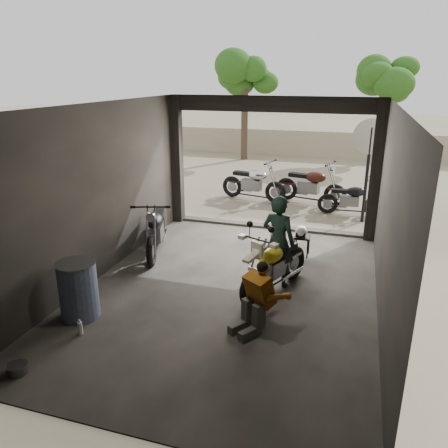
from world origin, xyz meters
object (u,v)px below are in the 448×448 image
Objects in this scene: outside_bike_a at (253,180)px; sign_post at (369,153)px; main_bike at (275,261)px; oil_drum at (79,291)px; stool at (302,239)px; helmet at (301,231)px; rider at (278,242)px; outside_bike_c at (351,196)px; mechanic at (254,300)px; left_bike at (156,226)px; outside_bike_b at (311,182)px.

outside_bike_a is 3.64m from sign_post.
outside_bike_a is (-1.76, 5.71, 0.05)m from main_bike.
sign_post is (4.23, 6.27, 1.35)m from oil_drum.
main_bike is 1.76m from stool.
helmet is (0.23, 1.69, -0.00)m from main_bike.
rider is (-0.00, 0.25, 0.27)m from main_bike.
outside_bike_c is 1.67× the size of oil_drum.
mechanic is at bearing 8.64° from oil_drum.
left_bike is 0.67× the size of sign_post.
outside_bike_c is 3.46m from helmet.
helmet is (0.28, -4.14, -0.08)m from outside_bike_b.
left_bike is at bearing 172.03° from helmet.
main_bike is 0.37m from rider.
rider is 1.62× the size of mechanic.
stool is (-0.89, -3.30, -0.14)m from outside_bike_c.
stool is (2.01, -3.98, -0.24)m from outside_bike_a.
left_bike is 3.60m from mechanic.
outside_bike_c is 1.43m from sign_post.
left_bike is at bearing -166.58° from stool.
oil_drum is (-2.76, -1.77, -0.11)m from main_bike.
outside_bike_c is at bearing 74.93° from stool.
outside_bike_a is 4.48m from helmet.
outside_bike_a is at bearing 116.78° from stool.
outside_bike_a is 4.46m from stool.
rider is 6.52× the size of helmet.
main_bike is 6.62× the size of helmet.
left_bike is 2.78m from oil_drum.
rider is at bearing -164.77° from outside_bike_b.
sign_post is (1.47, 4.50, 1.24)m from main_bike.
sign_post is at bearing 66.32° from stool.
stool is 4.62m from oil_drum.
oil_drum is (-2.71, -7.60, -0.19)m from outside_bike_b.
main_bike is 5.16m from outside_bike_c.
stool is at bearing 38.80° from helmet.
sign_post is at bearing 109.01° from mechanic.
rider is 3.44m from oil_drum.
rider is at bearing -114.41° from sign_post.
outside_bike_b reaches higher than outside_bike_a.
mechanic is 1.14× the size of oil_drum.
outside_bike_b is 2.33m from sign_post.
main_bike is 0.97× the size of left_bike.
rider is 1.48m from helmet.
left_bike is 5.62m from sign_post.
stool is at bearing 49.30° from oil_drum.
rider reaches higher than helmet.
sign_post reaches higher than stool.
helmet is 0.10× the size of sign_post.
helmet is at bearing 160.35° from outside_bike_c.
helmet is (0.23, 1.44, -0.28)m from rider.
outside_bike_b is at bearing 113.49° from main_bike.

